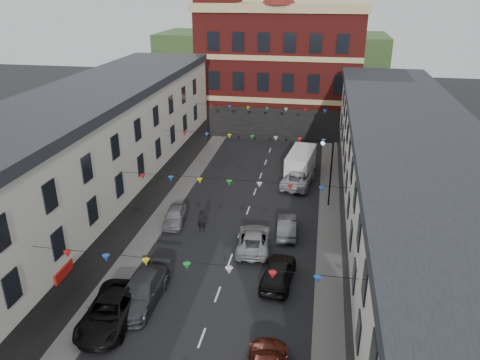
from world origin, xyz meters
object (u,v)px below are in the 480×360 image
Objects in this scene: white_van at (301,164)px; moving_car at (254,239)px; car_left_c at (110,311)px; car_left_d at (142,291)px; car_right_f at (298,178)px; street_lamp at (329,165)px; car_right_e at (287,226)px; car_left_e at (175,216)px; pedestrian at (202,221)px; car_right_d at (278,272)px.

moving_car is at bearing -92.75° from white_van.
car_left_c is at bearing 49.66° from moving_car.
car_left_d is 21.44m from car_right_f.
street_lamp reaches higher than car_right_e.
street_lamp reaches higher than car_left_d.
car_right_e is 0.73× the size of car_right_f.
car_left_c is 12.34m from car_left_e.
pedestrian is (2.50, 11.38, 0.15)m from car_left_c.
car_left_e is at bearing 53.53° from car_right_f.
car_left_e is 0.94× the size of car_right_e.
car_left_e is 0.68× the size of car_right_f.
car_left_d reaches higher than car_right_f.
car_right_d reaches higher than car_right_f.
car_right_e is at bearing 52.58° from car_left_d.
car_left_d is at bearing -103.45° from white_van.
street_lamp is 1.06× the size of car_right_f.
car_right_d is 16.33m from car_right_f.
car_left_d is 1.42× the size of car_left_e.
car_left_d is at bearing -101.11° from pedestrian.
street_lamp is 5.94m from car_right_f.
car_right_d is 6.56m from car_right_e.
moving_car reaches higher than car_left_e.
car_left_c is 1.02× the size of car_left_d.
street_lamp is 1.55× the size of car_left_e.
street_lamp is 10.07m from moving_car.
car_left_e is at bearing -156.23° from street_lamp.
car_left_c is (-12.05, -17.65, -3.12)m from street_lamp.
white_van is (0.33, 18.89, 0.49)m from car_right_d.
moving_car is at bearing -122.72° from street_lamp.
pedestrian is at bearing -28.90° from car_left_e.
car_left_c reaches higher than moving_car.
car_left_c is 1.11× the size of moving_car.
car_left_e is (-12.05, -5.31, -3.24)m from street_lamp.
white_van is at bearing 110.94° from street_lamp.
moving_car is 4.73m from pedestrian.
car_right_f is 12.55m from moving_car.
car_left_e is (0.00, 12.34, -0.12)m from car_left_c.
car_left_d is 0.97× the size of car_right_f.
car_left_d is 9.37m from pedestrian.
street_lamp is 1.03× the size of white_van.
white_van is at bearing 70.72° from car_left_d.
pedestrian is at bearing 82.57° from car_left_d.
street_lamp is at bearing 55.97° from car_left_d.
car_right_d is 2.51× the size of pedestrian.
car_left_d reaches higher than moving_car.
moving_car is at bearing -29.49° from car_left_e.
car_right_d is at bearing -103.75° from street_lamp.
car_right_f is 1.11× the size of moving_car.
street_lamp is at bearing 30.75° from pedestrian.
street_lamp reaches higher than car_left_e.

